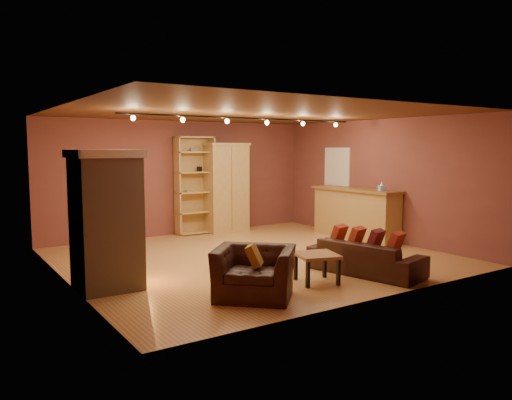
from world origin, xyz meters
TOP-DOWN VIEW (x-y plane):
  - floor at (0.00, 0.00)m, footprint 7.00×7.00m
  - ceiling at (0.00, 0.00)m, footprint 7.00×7.00m
  - back_wall at (0.00, 3.25)m, footprint 7.00×0.02m
  - left_wall at (-3.50, 0.00)m, footprint 0.02×6.50m
  - right_wall at (3.50, 0.00)m, footprint 0.02×6.50m
  - fireplace at (-3.04, -0.60)m, footprint 1.01×0.98m
  - back_window at (-1.30, 3.23)m, footprint 0.56×0.04m
  - bookcase at (0.26, 3.12)m, footprint 0.99×0.39m
  - armoire at (1.10, 2.96)m, footprint 1.12×0.64m
  - bar_counter at (3.20, 0.45)m, footprint 0.66×2.49m
  - tissue_box at (3.15, -0.40)m, footprint 0.15×0.15m
  - right_window at (3.47, 1.40)m, footprint 0.05×0.90m
  - loveseat at (0.90, -2.14)m, footprint 1.02×2.04m
  - armchair at (-1.42, -2.22)m, footprint 1.31×1.29m
  - coffee_table at (-0.16, -2.11)m, footprint 0.77×0.77m
  - track_rail at (0.00, 0.20)m, footprint 5.20×0.09m

SIDE VIEW (x-z plane):
  - floor at x=0.00m, z-range 0.00..0.00m
  - loveseat at x=0.90m, z-range 0.00..0.79m
  - coffee_table at x=-0.16m, z-range 0.17..0.63m
  - armchair at x=-1.42m, z-range 0.00..0.97m
  - bar_counter at x=3.20m, z-range 0.01..1.20m
  - fireplace at x=-3.04m, z-range 0.00..2.12m
  - armoire at x=1.10m, z-range 0.00..2.27m
  - bookcase at x=0.26m, z-range 0.02..2.44m
  - tissue_box at x=3.15m, z-range 1.17..1.39m
  - back_wall at x=0.00m, z-range 0.00..2.80m
  - left_wall at x=-3.50m, z-range 0.00..2.80m
  - right_wall at x=3.50m, z-range 0.00..2.80m
  - back_window at x=-1.30m, z-range 1.12..1.98m
  - right_window at x=3.47m, z-range 1.15..2.15m
  - track_rail at x=0.00m, z-range 2.62..2.75m
  - ceiling at x=0.00m, z-range 2.80..2.80m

